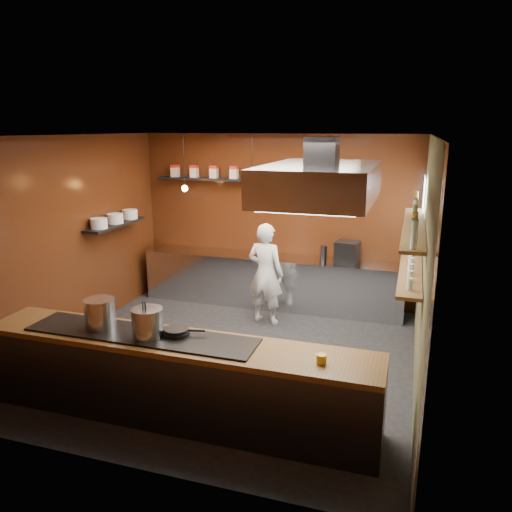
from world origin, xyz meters
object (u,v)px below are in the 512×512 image
at_px(extractor_hood, 321,182).
at_px(chef, 265,274).
at_px(stockpot_small, 148,323).
at_px(espresso_machine, 347,252).
at_px(stockpot_large, 100,313).

relative_size(extractor_hood, chef, 1.21).
xyz_separation_m(extractor_hood, stockpot_small, (-1.58, -1.25, -1.41)).
bearing_deg(chef, espresso_machine, -138.01).
height_order(stockpot_small, espresso_machine, espresso_machine).
distance_m(extractor_hood, stockpot_small, 2.45).
relative_size(stockpot_small, espresso_machine, 0.92).
xyz_separation_m(stockpot_large, stockpot_small, (0.63, -0.07, -0.01)).
bearing_deg(stockpot_small, extractor_hood, 38.36).
bearing_deg(extractor_hood, chef, 123.50).
xyz_separation_m(stockpot_small, espresso_machine, (1.59, 3.80, -0.01)).
xyz_separation_m(extractor_hood, stockpot_large, (-2.21, -1.18, -1.40)).
bearing_deg(espresso_machine, stockpot_large, -113.01).
bearing_deg(stockpot_small, chef, 82.26).
distance_m(stockpot_small, espresso_machine, 4.12).
bearing_deg(stockpot_large, chef, 70.44).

